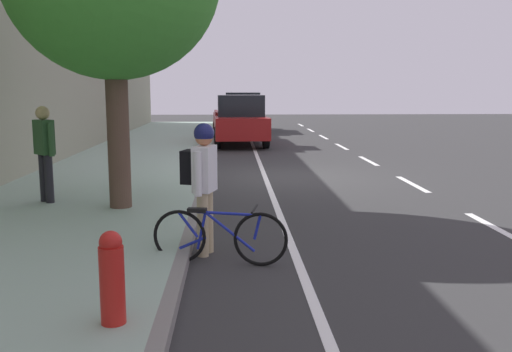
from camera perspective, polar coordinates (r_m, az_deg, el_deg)
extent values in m
plane|color=#313131|center=(14.06, 3.19, -0.11)|extent=(66.99, 66.99, 0.00)
cube|color=#96B19E|center=(14.26, -13.87, 0.07)|extent=(4.20, 41.87, 0.15)
cube|color=gray|center=(13.99, -5.08, 0.13)|extent=(0.16, 41.87, 0.15)
cube|color=white|center=(33.98, 4.58, 5.20)|extent=(0.14, 2.20, 0.01)
cube|color=white|center=(29.83, 5.58, 4.67)|extent=(0.14, 2.20, 0.01)
cube|color=white|center=(25.69, 6.90, 3.96)|extent=(0.14, 2.20, 0.01)
cube|color=white|center=(21.58, 8.71, 2.98)|extent=(0.14, 2.20, 0.01)
cube|color=white|center=(17.51, 11.38, 1.53)|extent=(0.14, 2.20, 0.01)
cube|color=white|center=(13.51, 15.63, -0.78)|extent=(0.14, 2.20, 0.01)
cube|color=white|center=(9.69, 23.35, -4.96)|extent=(0.14, 2.20, 0.01)
cube|color=white|center=(14.01, 0.94, -0.11)|extent=(0.12, 41.87, 0.01)
cube|color=gray|center=(14.79, -23.57, 13.00)|extent=(0.50, 41.87, 6.89)
cube|color=#1E512D|center=(28.90, -1.38, 6.11)|extent=(1.91, 4.70, 0.90)
cube|color=black|center=(28.87, -1.39, 7.76)|extent=(1.68, 3.10, 0.76)
cylinder|color=black|center=(27.47, -3.14, 5.12)|extent=(0.22, 0.76, 0.76)
cylinder|color=black|center=(27.51, 0.52, 5.13)|extent=(0.22, 0.76, 0.76)
cylinder|color=black|center=(30.37, -3.10, 5.48)|extent=(0.22, 0.76, 0.76)
cylinder|color=black|center=(30.41, 0.21, 5.50)|extent=(0.22, 0.76, 0.76)
cube|color=maroon|center=(22.33, -1.74, 5.20)|extent=(2.20, 5.38, 0.80)
cube|color=black|center=(21.36, -1.60, 7.17)|extent=(1.79, 1.58, 0.80)
cube|color=maroon|center=(23.49, -1.93, 6.50)|extent=(1.98, 2.73, 0.12)
cylinder|color=black|center=(20.68, -3.96, 3.91)|extent=(0.26, 0.81, 0.80)
cylinder|color=black|center=(20.80, 1.02, 3.95)|extent=(0.26, 0.81, 0.80)
cylinder|color=black|center=(23.96, -4.14, 4.59)|extent=(0.26, 0.81, 0.80)
cylinder|color=black|center=(24.06, 0.17, 4.63)|extent=(0.26, 0.81, 0.80)
torus|color=black|center=(7.02, 0.47, -6.47)|extent=(0.68, 0.17, 0.69)
torus|color=black|center=(7.22, -7.79, -6.12)|extent=(0.68, 0.17, 0.69)
cylinder|color=#1926A5|center=(7.06, -2.69, -5.68)|extent=(0.64, 0.15, 0.51)
cylinder|color=#1926A5|center=(7.13, -5.58, -5.62)|extent=(0.14, 0.06, 0.47)
cylinder|color=#1926A5|center=(7.01, -3.12, -3.82)|extent=(0.72, 0.17, 0.05)
cylinder|color=#1926A5|center=(7.20, -6.47, -6.77)|extent=(0.35, 0.10, 0.19)
cylinder|color=#1926A5|center=(7.16, -6.91, -4.96)|extent=(0.26, 0.08, 0.33)
cylinder|color=#1926A5|center=(6.99, 0.15, -5.17)|extent=(0.12, 0.06, 0.34)
cube|color=black|center=(7.08, -6.02, -3.47)|extent=(0.25, 0.14, 0.05)
cylinder|color=black|center=(6.94, -0.17, -3.37)|extent=(0.11, 0.46, 0.03)
cylinder|color=#C6B284|center=(7.44, -5.44, -4.96)|extent=(0.15, 0.15, 0.86)
cylinder|color=#C6B284|center=(7.62, -4.94, -4.61)|extent=(0.15, 0.15, 0.86)
cube|color=white|center=(7.39, -5.27, 0.74)|extent=(0.33, 0.43, 0.61)
cylinder|color=white|center=(7.15, -5.96, 0.22)|extent=(0.10, 0.10, 0.58)
cylinder|color=white|center=(7.63, -4.61, 0.79)|extent=(0.10, 0.10, 0.58)
sphere|color=#C47951|center=(7.34, -5.31, 4.02)|extent=(0.24, 0.24, 0.24)
sphere|color=navy|center=(7.34, -5.32, 4.35)|extent=(0.27, 0.27, 0.27)
cube|color=black|center=(7.45, -6.72, 0.95)|extent=(0.26, 0.34, 0.44)
cylinder|color=brown|center=(9.92, -13.88, 5.26)|extent=(0.38, 0.38, 2.93)
cylinder|color=black|center=(10.95, -20.81, -0.16)|extent=(0.15, 0.15, 0.88)
cylinder|color=black|center=(10.78, -20.33, -0.27)|extent=(0.15, 0.15, 0.88)
cube|color=#264C26|center=(10.78, -20.79, 3.72)|extent=(0.43, 0.43, 0.62)
cylinder|color=#264C26|center=(11.01, -21.39, 3.63)|extent=(0.10, 0.10, 0.59)
cylinder|color=#264C26|center=(10.55, -20.14, 3.49)|extent=(0.10, 0.10, 0.59)
sphere|color=tan|center=(10.75, -20.91, 6.02)|extent=(0.25, 0.25, 0.25)
cylinder|color=red|center=(5.16, -14.42, -10.71)|extent=(0.22, 0.22, 0.70)
sphere|color=red|center=(5.05, -14.60, -6.53)|extent=(0.20, 0.20, 0.20)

